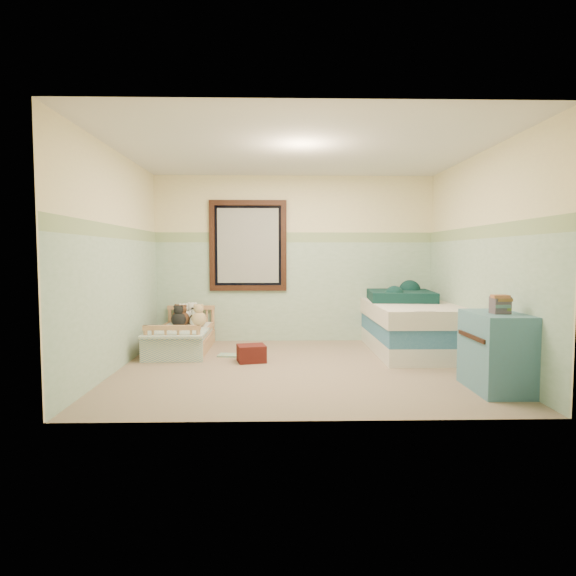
{
  "coord_description": "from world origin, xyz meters",
  "views": [
    {
      "loc": [
        -0.27,
        -5.55,
        1.32
      ],
      "look_at": [
        -0.13,
        0.35,
        0.91
      ],
      "focal_mm": 30.18,
      "sensor_mm": 36.0,
      "label": 1
    }
  ],
  "objects_px": {
    "red_pillow": "(251,353)",
    "toddler_bed_frame": "(183,344)",
    "twin_bed_frame": "(409,342)",
    "floor_book": "(228,355)",
    "plush_floor_cream": "(158,343)",
    "plush_floor_tan": "(177,348)",
    "dresser": "(496,352)"
  },
  "relations": [
    {
      "from": "plush_floor_tan",
      "to": "dresser",
      "type": "height_order",
      "value": "dresser"
    },
    {
      "from": "dresser",
      "to": "floor_book",
      "type": "distance_m",
      "value": 3.23
    },
    {
      "from": "plush_floor_tan",
      "to": "floor_book",
      "type": "relative_size",
      "value": 0.9
    },
    {
      "from": "floor_book",
      "to": "red_pillow",
      "type": "bearing_deg",
      "value": -37.46
    },
    {
      "from": "twin_bed_frame",
      "to": "dresser",
      "type": "xyz_separation_m",
      "value": [
        0.3,
        -1.96,
        0.27
      ]
    },
    {
      "from": "red_pillow",
      "to": "floor_book",
      "type": "height_order",
      "value": "red_pillow"
    },
    {
      "from": "twin_bed_frame",
      "to": "floor_book",
      "type": "bearing_deg",
      "value": -172.57
    },
    {
      "from": "toddler_bed_frame",
      "to": "plush_floor_cream",
      "type": "height_order",
      "value": "plush_floor_cream"
    },
    {
      "from": "toddler_bed_frame",
      "to": "twin_bed_frame",
      "type": "xyz_separation_m",
      "value": [
        3.11,
        -0.06,
        0.02
      ]
    },
    {
      "from": "plush_floor_tan",
      "to": "dresser",
      "type": "relative_size",
      "value": 0.3
    },
    {
      "from": "red_pillow",
      "to": "plush_floor_cream",
      "type": "bearing_deg",
      "value": 152.79
    },
    {
      "from": "plush_floor_cream",
      "to": "red_pillow",
      "type": "relative_size",
      "value": 0.72
    },
    {
      "from": "red_pillow",
      "to": "twin_bed_frame",
      "type": "bearing_deg",
      "value": 17.09
    },
    {
      "from": "twin_bed_frame",
      "to": "floor_book",
      "type": "height_order",
      "value": "twin_bed_frame"
    },
    {
      "from": "plush_floor_cream",
      "to": "plush_floor_tan",
      "type": "height_order",
      "value": "plush_floor_cream"
    },
    {
      "from": "plush_floor_cream",
      "to": "twin_bed_frame",
      "type": "relative_size",
      "value": 0.12
    },
    {
      "from": "toddler_bed_frame",
      "to": "red_pillow",
      "type": "distance_m",
      "value": 1.21
    },
    {
      "from": "red_pillow",
      "to": "toddler_bed_frame",
      "type": "bearing_deg",
      "value": 143.78
    },
    {
      "from": "plush_floor_tan",
      "to": "red_pillow",
      "type": "bearing_deg",
      "value": -18.66
    },
    {
      "from": "twin_bed_frame",
      "to": "red_pillow",
      "type": "xyz_separation_m",
      "value": [
        -2.13,
        -0.66,
        -0.01
      ]
    },
    {
      "from": "plush_floor_tan",
      "to": "red_pillow",
      "type": "height_order",
      "value": "plush_floor_tan"
    },
    {
      "from": "twin_bed_frame",
      "to": "floor_book",
      "type": "xyz_separation_m",
      "value": [
        -2.45,
        -0.32,
        -0.1
      ]
    },
    {
      "from": "toddler_bed_frame",
      "to": "red_pillow",
      "type": "relative_size",
      "value": 4.25
    },
    {
      "from": "plush_floor_tan",
      "to": "twin_bed_frame",
      "type": "bearing_deg",
      "value": 5.98
    },
    {
      "from": "twin_bed_frame",
      "to": "floor_book",
      "type": "relative_size",
      "value": 8.16
    },
    {
      "from": "floor_book",
      "to": "plush_floor_tan",
      "type": "bearing_deg",
      "value": -170.35
    },
    {
      "from": "toddler_bed_frame",
      "to": "plush_floor_cream",
      "type": "xyz_separation_m",
      "value": [
        -0.33,
        -0.04,
        0.03
      ]
    },
    {
      "from": "toddler_bed_frame",
      "to": "floor_book",
      "type": "xyz_separation_m",
      "value": [
        0.66,
        -0.38,
        -0.08
      ]
    },
    {
      "from": "plush_floor_tan",
      "to": "dresser",
      "type": "distance_m",
      "value": 3.79
    },
    {
      "from": "toddler_bed_frame",
      "to": "twin_bed_frame",
      "type": "relative_size",
      "value": 0.68
    },
    {
      "from": "plush_floor_tan",
      "to": "red_pillow",
      "type": "distance_m",
      "value": 1.03
    },
    {
      "from": "dresser",
      "to": "floor_book",
      "type": "xyz_separation_m",
      "value": [
        -2.75,
        1.64,
        -0.37
      ]
    }
  ]
}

